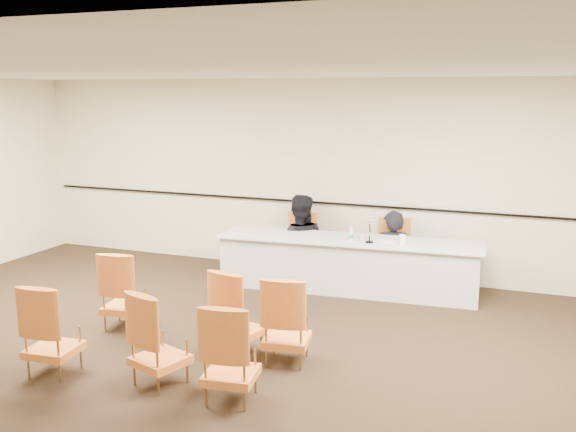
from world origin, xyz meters
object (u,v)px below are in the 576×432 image
Objects in this scene: panelist_second_chair at (299,245)px; microphone at (370,232)px; panelist_main_chair at (392,251)px; panelist_main at (392,263)px; coffee_cup at (403,240)px; aud_chair_front_right at (287,319)px; aud_chair_back_right at (231,352)px; aud_chair_front_left at (125,289)px; drinking_glass at (362,238)px; aud_chair_back_left at (53,328)px; aud_chair_back_mid at (160,338)px; panelist_second at (299,250)px; water_bottle at (351,233)px; panel_table at (348,264)px; aud_chair_front_mid at (238,312)px.

panelist_second_chair is 1.46m from microphone.
microphone is (-0.17, -0.72, 0.43)m from panelist_main_chair.
panelist_main is at bearing 0.00° from panelist_main_chair.
microphone is 2.13× the size of coffee_cup.
aud_chair_back_right is (-0.17, -0.97, 0.00)m from aud_chair_front_right.
drinking_glass is at bearing 36.52° from aud_chair_front_left.
coffee_cup is at bearing 29.69° from aud_chair_front_left.
panelist_main is 0.19m from panelist_main_chair.
panelist_main_chair is 1.00× the size of aud_chair_front_right.
aud_chair_back_left is 1.15m from aud_chair_back_mid.
panelist_main_chair is 1.43m from panelist_second.
water_bottle is (0.99, -0.57, 0.38)m from panelist_second_chair.
coffee_cup is 0.15× the size of aud_chair_front_left.
aud_chair_back_right is at bearing -82.56° from panelist_second_chair.
panel_table is 4.24m from aud_chair_back_left.
coffee_cup is at bearing -71.93° from panelist_main_chair.
panelist_second_chair is 1.00× the size of aud_chair_back_right.
panel_table is at bearing 148.12° from microphone.
drinking_glass is 0.11× the size of aud_chair_front_right.
microphone is 2.66m from aud_chair_front_mid.
aud_chair_back_right is (-0.13, -3.53, -0.38)m from water_bottle.
aud_chair_front_mid is 1.00× the size of aud_chair_front_right.
aud_chair_back_right is at bearing -102.02° from panelist_main_chair.
panelist_main is 1.70× the size of aud_chair_back_right.
water_bottle is 1.52× the size of coffee_cup.
microphone is 0.17m from drinking_glass.
panelist_main is 1.70× the size of aud_chair_front_mid.
aud_chair_front_right is (0.04, -2.56, -0.38)m from water_bottle.
aud_chair_back_mid is (-1.19, -3.45, -0.43)m from microphone.
aud_chair_back_right is at bearing -1.89° from aud_chair_back_left.
panelist_main_chair is at bearing 89.97° from aud_chair_back_mid.
water_bottle reaches higher than coffee_cup.
aud_chair_front_right is at bearing -76.23° from panelist_second_chair.
drinking_glass is 0.11× the size of aud_chair_back_right.
panelist_second_chair is at bearing 111.00° from aud_chair_front_mid.
aud_chair_back_left reaches higher than drinking_glass.
panel_table is 2.67m from aud_chair_front_mid.
panelist_second_chair is 1.84m from coffee_cup.
water_bottle is (0.99, -0.57, 0.46)m from panelist_second.
drinking_glass is 0.11× the size of aud_chair_front_left.
aud_chair_back_right is at bearing -94.53° from drinking_glass.
aud_chair_front_right is (-0.40, -3.24, 0.00)m from panelist_main_chair.
panelist_second_chair is at bearing 180.00° from panelist_second.
panelist_main is at bearing 57.23° from water_bottle.
aud_chair_front_left is 1.34m from aud_chair_back_left.
aud_chair_front_mid is 1.88m from aud_chair_back_left.
aud_chair_front_mid is (-0.69, -2.57, -0.32)m from drinking_glass.
panel_table is 2.65m from aud_chair_front_right.
drinking_glass is at bearing -29.62° from panelist_second_chair.
water_bottle is 0.23× the size of aud_chair_front_left.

